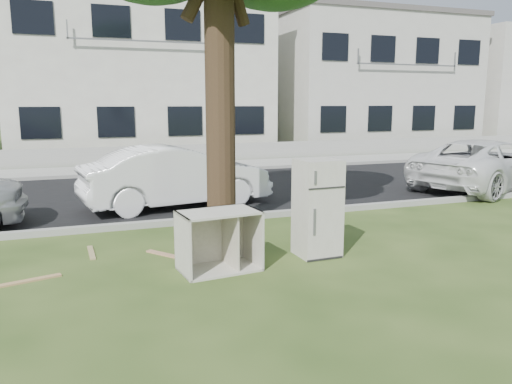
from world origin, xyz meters
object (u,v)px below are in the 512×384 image
object	(u,v)px
cabinet	(219,241)
car_center	(176,176)
fridge	(317,208)
car_right	(485,164)

from	to	relation	value
cabinet	car_center	bearing A→B (deg)	80.06
fridge	car_center	distance (m)	4.63
car_right	fridge	bearing A→B (deg)	98.37
fridge	cabinet	size ratio (longest dim) A/B	1.37
cabinet	car_right	size ratio (longest dim) A/B	0.22
car_center	car_right	xyz separation A→B (m)	(8.49, -0.51, -0.02)
car_right	cabinet	bearing A→B (deg)	94.57
car_center	car_right	distance (m)	8.50
fridge	cabinet	distance (m)	1.68
cabinet	fridge	bearing A→B (deg)	-0.64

